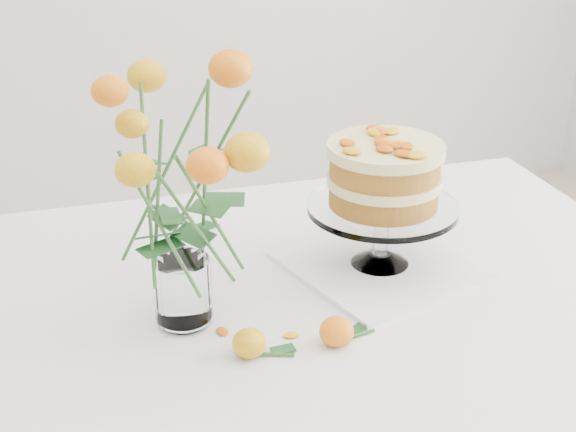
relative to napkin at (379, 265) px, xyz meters
name	(u,v)px	position (x,y,z in m)	size (l,w,h in m)	color
table	(279,331)	(-0.20, -0.03, -0.09)	(1.43, 0.93, 0.76)	tan
napkin	(379,265)	(0.00, 0.00, 0.00)	(0.30, 0.30, 0.01)	white
cake_stand	(384,181)	(0.00, 0.00, 0.16)	(0.26, 0.26, 0.24)	white
rose_vase	(175,168)	(-0.37, -0.08, 0.26)	(0.31, 0.31, 0.45)	white
loose_rose_near	(249,343)	(-0.29, -0.20, 0.02)	(0.09, 0.05, 0.04)	#F6AD15
loose_rose_far	(337,331)	(-0.16, -0.21, 0.02)	(0.10, 0.05, 0.05)	#E7560B
stray_petal_a	(223,332)	(-0.32, -0.13, 0.00)	(0.03, 0.02, 0.00)	#FBAB0F
stray_petal_b	(291,335)	(-0.22, -0.17, 0.00)	(0.03, 0.02, 0.00)	#FBAB0F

